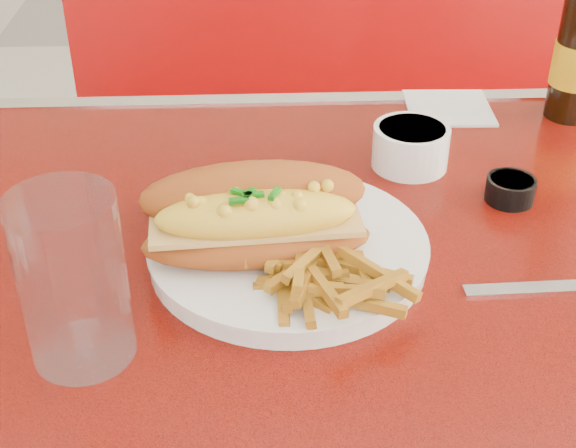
{
  "coord_description": "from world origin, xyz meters",
  "views": [
    {
      "loc": [
        -0.22,
        -0.62,
        1.24
      ],
      "look_at": [
        -0.19,
        0.03,
        0.81
      ],
      "focal_mm": 50.0,
      "sensor_mm": 36.0,
      "label": 1
    }
  ],
  "objects_px": {
    "sauce_cup_left": "(181,208)",
    "sauce_cup_right": "(511,188)",
    "water_tumbler": "(73,280)",
    "diner_table": "(467,387)",
    "booth_bench_far": "(362,224)",
    "dinner_plate": "(288,248)",
    "mac_hoagie": "(255,217)",
    "fork": "(331,264)",
    "gravy_ramekin": "(411,145)"
  },
  "relations": [
    {
      "from": "booth_bench_far",
      "to": "dinner_plate",
      "type": "height_order",
      "value": "booth_bench_far"
    },
    {
      "from": "diner_table",
      "to": "booth_bench_far",
      "type": "distance_m",
      "value": 0.87
    },
    {
      "from": "mac_hoagie",
      "to": "dinner_plate",
      "type": "bearing_deg",
      "value": 23.14
    },
    {
      "from": "sauce_cup_left",
      "to": "gravy_ramekin",
      "type": "bearing_deg",
      "value": 23.25
    },
    {
      "from": "mac_hoagie",
      "to": "water_tumbler",
      "type": "relative_size",
      "value": 1.47
    },
    {
      "from": "diner_table",
      "to": "sauce_cup_right",
      "type": "height_order",
      "value": "sauce_cup_right"
    },
    {
      "from": "booth_bench_far",
      "to": "mac_hoagie",
      "type": "distance_m",
      "value": 0.99
    },
    {
      "from": "diner_table",
      "to": "sauce_cup_right",
      "type": "xyz_separation_m",
      "value": [
        0.06,
        0.12,
        0.18
      ]
    },
    {
      "from": "booth_bench_far",
      "to": "gravy_ramekin",
      "type": "xyz_separation_m",
      "value": [
        -0.04,
        -0.6,
        0.51
      ]
    },
    {
      "from": "water_tumbler",
      "to": "dinner_plate",
      "type": "bearing_deg",
      "value": 35.73
    },
    {
      "from": "booth_bench_far",
      "to": "mac_hoagie",
      "type": "bearing_deg",
      "value": -105.74
    },
    {
      "from": "fork",
      "to": "gravy_ramekin",
      "type": "bearing_deg",
      "value": -21.42
    },
    {
      "from": "sauce_cup_right",
      "to": "sauce_cup_left",
      "type": "bearing_deg",
      "value": -175.33
    },
    {
      "from": "diner_table",
      "to": "fork",
      "type": "height_order",
      "value": "fork"
    },
    {
      "from": "booth_bench_far",
      "to": "dinner_plate",
      "type": "relative_size",
      "value": 3.32
    },
    {
      "from": "sauce_cup_left",
      "to": "sauce_cup_right",
      "type": "relative_size",
      "value": 1.26
    },
    {
      "from": "water_tumbler",
      "to": "diner_table",
      "type": "bearing_deg",
      "value": 15.45
    },
    {
      "from": "mac_hoagie",
      "to": "sauce_cup_right",
      "type": "bearing_deg",
      "value": 17.99
    },
    {
      "from": "mac_hoagie",
      "to": "sauce_cup_right",
      "type": "relative_size",
      "value": 3.4
    },
    {
      "from": "fork",
      "to": "diner_table",
      "type": "bearing_deg",
      "value": -79.12
    },
    {
      "from": "booth_bench_far",
      "to": "mac_hoagie",
      "type": "xyz_separation_m",
      "value": [
        -0.23,
        -0.8,
        0.54
      ]
    },
    {
      "from": "mac_hoagie",
      "to": "fork",
      "type": "distance_m",
      "value": 0.08
    },
    {
      "from": "diner_table",
      "to": "dinner_plate",
      "type": "bearing_deg",
      "value": 172.57
    },
    {
      "from": "fork",
      "to": "sauce_cup_left",
      "type": "relative_size",
      "value": 1.95
    },
    {
      "from": "dinner_plate",
      "to": "gravy_ramekin",
      "type": "bearing_deg",
      "value": 49.99
    },
    {
      "from": "diner_table",
      "to": "sauce_cup_left",
      "type": "distance_m",
      "value": 0.37
    },
    {
      "from": "booth_bench_far",
      "to": "water_tumbler",
      "type": "distance_m",
      "value": 1.13
    },
    {
      "from": "booth_bench_far",
      "to": "sauce_cup_right",
      "type": "height_order",
      "value": "booth_bench_far"
    },
    {
      "from": "diner_table",
      "to": "gravy_ramekin",
      "type": "height_order",
      "value": "gravy_ramekin"
    },
    {
      "from": "booth_bench_far",
      "to": "dinner_plate",
      "type": "bearing_deg",
      "value": -103.91
    },
    {
      "from": "sauce_cup_left",
      "to": "fork",
      "type": "bearing_deg",
      "value": -36.08
    },
    {
      "from": "diner_table",
      "to": "gravy_ramekin",
      "type": "xyz_separation_m",
      "value": [
        -0.04,
        0.21,
        0.19
      ]
    },
    {
      "from": "mac_hoagie",
      "to": "water_tumbler",
      "type": "distance_m",
      "value": 0.19
    },
    {
      "from": "fork",
      "to": "sauce_cup_right",
      "type": "xyz_separation_m",
      "value": [
        0.21,
        0.14,
        -0.0
      ]
    },
    {
      "from": "mac_hoagie",
      "to": "fork",
      "type": "height_order",
      "value": "mac_hoagie"
    },
    {
      "from": "sauce_cup_left",
      "to": "sauce_cup_right",
      "type": "distance_m",
      "value": 0.36
    },
    {
      "from": "mac_hoagie",
      "to": "sauce_cup_left",
      "type": "bearing_deg",
      "value": 128.31
    },
    {
      "from": "booth_bench_far",
      "to": "fork",
      "type": "distance_m",
      "value": 0.98
    },
    {
      "from": "booth_bench_far",
      "to": "dinner_plate",
      "type": "distance_m",
      "value": 0.95
    },
    {
      "from": "booth_bench_far",
      "to": "gravy_ramekin",
      "type": "bearing_deg",
      "value": -93.99
    },
    {
      "from": "diner_table",
      "to": "water_tumbler",
      "type": "bearing_deg",
      "value": -164.55
    },
    {
      "from": "dinner_plate",
      "to": "sauce_cup_right",
      "type": "height_order",
      "value": "sauce_cup_right"
    },
    {
      "from": "gravy_ramekin",
      "to": "water_tumbler",
      "type": "xyz_separation_m",
      "value": [
        -0.33,
        -0.31,
        0.05
      ]
    },
    {
      "from": "booth_bench_far",
      "to": "fork",
      "type": "xyz_separation_m",
      "value": [
        -0.16,
        -0.82,
        0.5
      ]
    },
    {
      "from": "diner_table",
      "to": "water_tumbler",
      "type": "xyz_separation_m",
      "value": [
        -0.37,
        -0.1,
        0.24
      ]
    },
    {
      "from": "diner_table",
      "to": "mac_hoagie",
      "type": "height_order",
      "value": "mac_hoagie"
    },
    {
      "from": "dinner_plate",
      "to": "fork",
      "type": "xyz_separation_m",
      "value": [
        0.04,
        -0.04,
        0.01
      ]
    },
    {
      "from": "sauce_cup_right",
      "to": "diner_table",
      "type": "bearing_deg",
      "value": -114.0
    },
    {
      "from": "diner_table",
      "to": "mac_hoagie",
      "type": "relative_size",
      "value": 5.51
    },
    {
      "from": "booth_bench_far",
      "to": "dinner_plate",
      "type": "xyz_separation_m",
      "value": [
        -0.19,
        -0.79,
        0.49
      ]
    }
  ]
}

